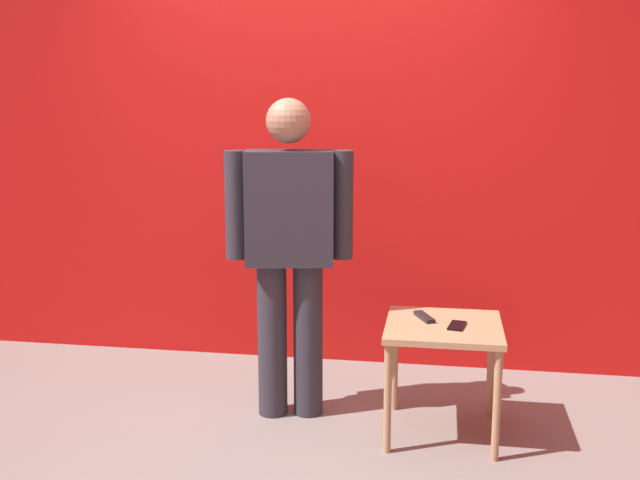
% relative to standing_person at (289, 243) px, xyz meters
% --- Properties ---
extents(ground_plane, '(12.00, 12.00, 0.00)m').
position_rel_standing_person_xyz_m(ground_plane, '(-0.02, -0.51, -0.91)').
color(ground_plane, gray).
extents(back_wall_red, '(4.77, 0.12, 2.75)m').
position_rel_standing_person_xyz_m(back_wall_red, '(-0.02, 0.88, 0.47)').
color(back_wall_red, red).
rests_on(back_wall_red, ground_plane).
extents(standing_person, '(0.65, 0.29, 1.62)m').
position_rel_standing_person_xyz_m(standing_person, '(0.00, 0.00, 0.00)').
color(standing_person, '#2D2D38').
rests_on(standing_person, ground_plane).
extents(side_table, '(0.55, 0.55, 0.56)m').
position_rel_standing_person_xyz_m(side_table, '(0.78, -0.11, -0.43)').
color(side_table, tan).
rests_on(side_table, ground_plane).
extents(cell_phone, '(0.10, 0.15, 0.01)m').
position_rel_standing_person_xyz_m(cell_phone, '(0.84, -0.15, -0.35)').
color(cell_phone, black).
rests_on(cell_phone, side_table).
extents(tv_remote, '(0.11, 0.17, 0.02)m').
position_rel_standing_person_xyz_m(tv_remote, '(0.68, -0.05, -0.34)').
color(tv_remote, black).
rests_on(tv_remote, side_table).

